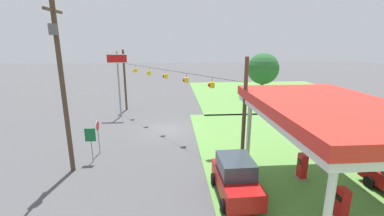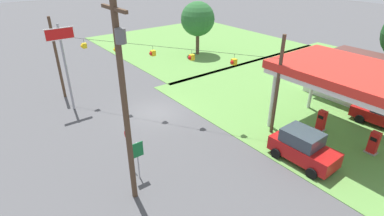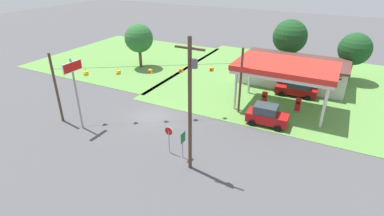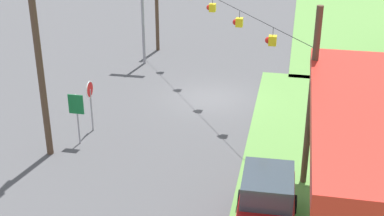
{
  "view_description": "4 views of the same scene",
  "coord_description": "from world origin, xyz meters",
  "views": [
    {
      "loc": [
        22.84,
        0.5,
        7.92
      ],
      "look_at": [
        2.82,
        2.09,
        2.74
      ],
      "focal_mm": 24.0,
      "sensor_mm": 36.0,
      "label": 1
    },
    {
      "loc": [
        18.92,
        -10.78,
        11.42
      ],
      "look_at": [
        3.51,
        0.96,
        1.54
      ],
      "focal_mm": 28.0,
      "sensor_mm": 36.0,
      "label": 2
    },
    {
      "loc": [
        16.38,
        -22.87,
        14.69
      ],
      "look_at": [
        4.52,
        0.17,
        1.93
      ],
      "focal_mm": 28.0,
      "sensor_mm": 36.0,
      "label": 3
    },
    {
      "loc": [
        26.35,
        4.28,
        11.37
      ],
      "look_at": [
        5.55,
        0.07,
        1.86
      ],
      "focal_mm": 50.0,
      "sensor_mm": 36.0,
      "label": 4
    }
  ],
  "objects": [
    {
      "name": "car_at_pumps_rear",
      "position": [
        12.37,
        12.43,
        0.93
      ],
      "size": [
        4.9,
        2.33,
        1.81
      ],
      "rotation": [
        0.0,
        0.0,
        3.2
      ],
      "color": "#AD1414",
      "rests_on": "ground"
    },
    {
      "name": "gas_station_store",
      "position": [
        11.08,
        16.42,
        1.67
      ],
      "size": [
        13.27,
        7.15,
        3.31
      ],
      "color": "silver",
      "rests_on": "ground"
    },
    {
      "name": "route_sign",
      "position": [
        6.34,
        -4.97,
        1.71
      ],
      "size": [
        0.1,
        0.7,
        2.4
      ],
      "color": "gray",
      "rests_on": "ground"
    },
    {
      "name": "signal_span_gantry",
      "position": [
        -0.0,
        -0.02,
        3.96
      ],
      "size": [
        15.56,
        10.24,
        7.09
      ],
      "color": "#4C3828",
      "rests_on": "ground"
    },
    {
      "name": "gas_station_canopy",
      "position": [
        11.43,
        8.09,
        4.63
      ],
      "size": [
        10.27,
        6.43,
        5.13
      ],
      "color": "silver",
      "rests_on": "ground"
    },
    {
      "name": "stop_sign_overhead",
      "position": [
        -4.74,
        -5.13,
        4.87
      ],
      "size": [
        0.22,
        2.14,
        7.0
      ],
      "color": "gray",
      "rests_on": "ground"
    },
    {
      "name": "car_at_pumps_front",
      "position": [
        10.99,
        3.75,
        1.04
      ],
      "size": [
        4.05,
        2.18,
        2.08
      ],
      "rotation": [
        0.0,
        0.0,
        0.02
      ],
      "color": "#AD1414",
      "rests_on": "ground"
    },
    {
      "name": "utility_pole_main",
      "position": [
        7.51,
        -5.87,
        5.79
      ],
      "size": [
        2.2,
        0.44,
        10.39
      ],
      "color": "#4C3828",
      "rests_on": "ground"
    },
    {
      "name": "ground_plane",
      "position": [
        0.0,
        0.0,
        0.0
      ],
      "size": [
        160.0,
        160.0,
        0.0
      ],
      "primitive_type": "plane",
      "color": "#4C4C4F"
    },
    {
      "name": "stop_sign_roadside",
      "position": [
        4.95,
        -4.86,
        1.81
      ],
      "size": [
        0.8,
        0.08,
        2.5
      ],
      "rotation": [
        0.0,
        0.0,
        3.14
      ],
      "color": "#99999E",
      "rests_on": "ground"
    },
    {
      "name": "grass_verge_opposite_corner",
      "position": [
        -16.0,
        16.0,
        0.02
      ],
      "size": [
        24.0,
        24.0,
        0.04
      ],
      "primitive_type": "cube",
      "color": "#5B8E42",
      "rests_on": "ground"
    },
    {
      "name": "tree_west_verge",
      "position": [
        -10.72,
        12.69,
        4.45
      ],
      "size": [
        4.18,
        4.18,
        6.56
      ],
      "color": "#4C3828",
      "rests_on": "ground"
    },
    {
      "name": "fuel_pump_near",
      "position": [
        9.61,
        8.08,
        0.75
      ],
      "size": [
        0.71,
        0.56,
        1.57
      ],
      "color": "gray",
      "rests_on": "ground"
    },
    {
      "name": "fuel_pump_far",
      "position": [
        13.25,
        8.08,
        0.75
      ],
      "size": [
        0.71,
        0.56,
        1.57
      ],
      "color": "gray",
      "rests_on": "ground"
    },
    {
      "name": "tree_far_back",
      "position": [
        17.73,
        20.93,
        4.36
      ],
      "size": [
        4.16,
        4.16,
        6.46
      ],
      "color": "#4C3828",
      "rests_on": "ground"
    },
    {
      "name": "tree_behind_station",
      "position": [
        9.2,
        21.9,
        4.89
      ],
      "size": [
        4.87,
        4.87,
        7.34
      ],
      "color": "#4C3828",
      "rests_on": "ground"
    },
    {
      "name": "grass_verge_station_corner",
      "position": [
        13.43,
        16.44,
        0.02
      ],
      "size": [
        36.0,
        28.0,
        0.04
      ],
      "primitive_type": "cube",
      "color": "#5B8E42",
      "rests_on": "ground"
    }
  ]
}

